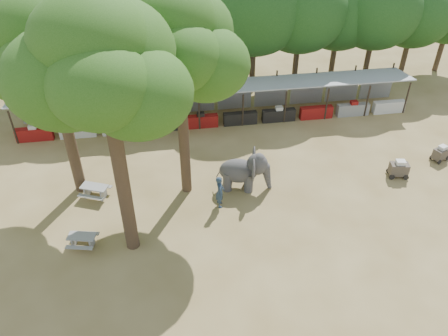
{
  "coord_description": "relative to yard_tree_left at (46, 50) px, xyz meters",
  "views": [
    {
      "loc": [
        -3.93,
        -13.73,
        15.67
      ],
      "look_at": [
        -1.0,
        5.0,
        2.0
      ],
      "focal_mm": 35.0,
      "sensor_mm": 36.0,
      "label": 1
    }
  ],
  "objects": [
    {
      "name": "ground",
      "position": [
        9.13,
        -7.19,
        -8.2
      ],
      "size": [
        100.0,
        100.0,
        0.0
      ],
      "primitive_type": "plane",
      "color": "brown",
      "rests_on": "ground"
    },
    {
      "name": "vendor_stalls",
      "position": [
        9.13,
        6.65,
        -7.02
      ],
      "size": [
        28.0,
        2.99,
        2.8
      ],
      "color": "#919497",
      "rests_on": "ground"
    },
    {
      "name": "yard_tree_left",
      "position": [
        0.0,
        0.0,
        0.0
      ],
      "size": [
        7.1,
        6.9,
        11.02
      ],
      "color": "#332316",
      "rests_on": "ground"
    },
    {
      "name": "yard_tree_center",
      "position": [
        3.0,
        -5.0,
        1.01
      ],
      "size": [
        7.1,
        6.9,
        12.04
      ],
      "color": "#332316",
      "rests_on": "ground"
    },
    {
      "name": "yard_tree_back",
      "position": [
        6.0,
        -1.0,
        0.34
      ],
      "size": [
        7.1,
        6.9,
        11.36
      ],
      "color": "#332316",
      "rests_on": "ground"
    },
    {
      "name": "backdrop_trees",
      "position": [
        9.13,
        11.81,
        -2.69
      ],
      "size": [
        46.46,
        5.95,
        8.33
      ],
      "color": "#332316",
      "rests_on": "ground"
    },
    {
      "name": "elephant",
      "position": [
        9.44,
        -1.48,
        -7.03
      ],
      "size": [
        3.16,
        2.33,
        2.35
      ],
      "rotation": [
        0.0,
        0.0,
        -0.23
      ],
      "color": "#3A3838",
      "rests_on": "ground"
    },
    {
      "name": "handler",
      "position": [
        7.81,
        -2.87,
        -7.24
      ],
      "size": [
        0.51,
        0.72,
        1.92
      ],
      "primitive_type": "imported",
      "rotation": [
        0.0,
        0.0,
        1.5
      ],
      "color": "#26384C",
      "rests_on": "ground"
    },
    {
      "name": "picnic_table_near",
      "position": [
        0.73,
        -4.85,
        -7.76
      ],
      "size": [
        1.58,
        1.48,
        0.67
      ],
      "rotation": [
        0.0,
        0.0,
        -0.22
      ],
      "color": "gray",
      "rests_on": "ground"
    },
    {
      "name": "picnic_table_far",
      "position": [
        1.03,
        -1.07,
        -7.71
      ],
      "size": [
        1.89,
        1.81,
        0.74
      ],
      "rotation": [
        0.0,
        0.0,
        -0.4
      ],
      "color": "gray",
      "rests_on": "ground"
    },
    {
      "name": "cart_front",
      "position": [
        18.67,
        -1.87,
        -7.64
      ],
      "size": [
        1.27,
        0.96,
        1.13
      ],
      "rotation": [
        0.0,
        0.0,
        -0.19
      ],
      "color": "#3C332A",
      "rests_on": "ground"
    },
    {
      "name": "cart_back",
      "position": [
        22.09,
        -0.66,
        -7.69
      ],
      "size": [
        1.24,
        1.05,
        1.03
      ],
      "rotation": [
        0.0,
        0.0,
        0.4
      ],
      "color": "#3C332A",
      "rests_on": "ground"
    }
  ]
}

